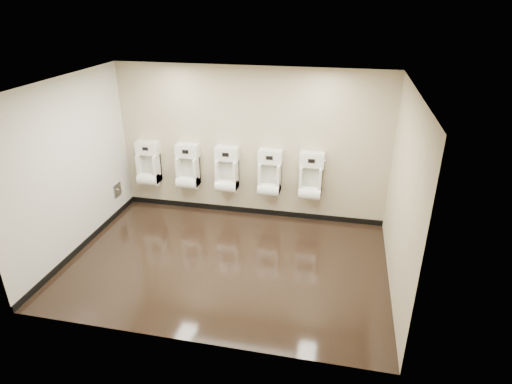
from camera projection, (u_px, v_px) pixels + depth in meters
ground at (227, 262)px, 6.82m from camera, size 5.00×3.50×0.00m
ceiling at (221, 85)px, 5.64m from camera, size 5.00×3.50×0.00m
back_wall at (250, 144)px, 7.79m from camera, size 5.00×0.02×2.80m
front_wall at (180, 244)px, 4.68m from camera, size 5.00×0.02×2.80m
left_wall at (71, 169)px, 6.70m from camera, size 0.02×3.50×2.80m
right_wall at (403, 197)px, 5.76m from camera, size 0.02×3.50×2.80m
tile_overlay_left at (71, 169)px, 6.70m from camera, size 0.01×3.50×2.80m
skirting_back at (251, 210)px, 8.34m from camera, size 5.00×0.02×0.10m
skirting_left at (86, 242)px, 7.27m from camera, size 0.02×3.50×0.10m
access_panel at (117, 190)px, 8.14m from camera, size 0.04×0.25×0.25m
urinal_0 at (149, 166)px, 8.25m from camera, size 0.45×0.34×0.84m
urinal_1 at (188, 170)px, 8.10m from camera, size 0.45×0.34×0.84m
urinal_2 at (227, 173)px, 7.96m from camera, size 0.45×0.34×0.84m
urinal_3 at (270, 176)px, 7.80m from camera, size 0.45×0.34×0.84m
urinal_4 at (311, 180)px, 7.66m from camera, size 0.45×0.34×0.84m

